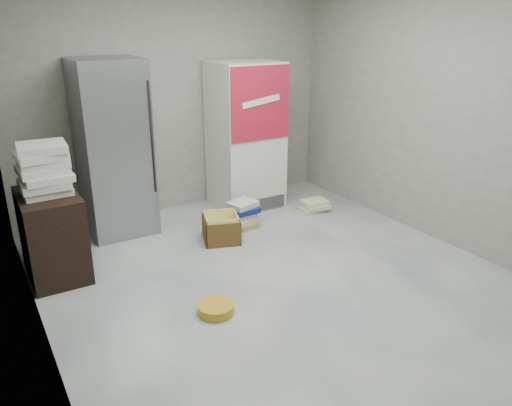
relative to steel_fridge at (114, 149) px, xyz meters
The scene contains 10 objects.
ground 2.50m from the steel_fridge, 67.10° to the right, with size 5.00×5.00×0.00m, color silver.
room_shell 2.46m from the steel_fridge, 67.10° to the right, with size 4.04×5.04×2.82m.
steel_fridge is the anchor object (origin of this frame).
coke_cooler 1.65m from the steel_fridge, ahead, with size 0.80×0.73×1.80m.
wood_shelf 1.23m from the steel_fridge, 138.69° to the right, with size 0.50×0.80×0.80m, color black.
supply_box_stack 1.10m from the steel_fridge, 138.44° to the right, with size 0.45×0.45×0.45m.
phonebook_stack_main 1.60m from the steel_fridge, 29.22° to the right, with size 0.38×0.33×0.31m.
phonebook_stack_side 2.51m from the steel_fridge, 16.72° to the right, with size 0.35×0.30×0.14m.
cardboard_box 1.47m from the steel_fridge, 45.81° to the right, with size 0.47×0.47×0.30m.
bucket_lid 2.31m from the steel_fridge, 85.93° to the right, with size 0.30×0.30×0.08m, color #BD8D1C.
Camera 1 is at (-2.28, -3.18, 2.28)m, focal length 35.00 mm.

